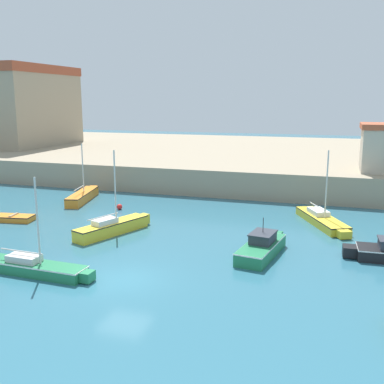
# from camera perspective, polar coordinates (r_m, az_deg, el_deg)

# --- Properties ---
(ground_plane) EXTENTS (200.00, 200.00, 0.00)m
(ground_plane) POSITION_cam_1_polar(r_m,az_deg,el_deg) (23.64, -8.68, -10.92)
(ground_plane) COLOR #2D667A
(quay_seawall) EXTENTS (120.00, 40.00, 2.55)m
(quay_seawall) POSITION_cam_1_polar(r_m,az_deg,el_deg) (60.78, 8.11, 4.28)
(quay_seawall) COLOR gray
(quay_seawall) RESTS_ON ground
(sailboat_green_0) EXTENTS (6.56, 1.52, 5.22)m
(sailboat_green_0) POSITION_cam_1_polar(r_m,az_deg,el_deg) (25.30, -19.34, -8.96)
(sailboat_green_0) COLOR #237A4C
(sailboat_green_0) RESTS_ON ground
(motorboat_green_1) EXTENTS (2.39, 5.76, 2.27)m
(motorboat_green_1) POSITION_cam_1_polar(r_m,az_deg,el_deg) (26.98, 8.90, -6.86)
(motorboat_green_1) COLOR #237A4C
(motorboat_green_1) RESTS_ON ground
(sailboat_yellow_2) EXTENTS (4.16, 6.86, 5.52)m
(sailboat_yellow_2) POSITION_cam_1_polar(r_m,az_deg,el_deg) (34.31, 16.18, -3.35)
(sailboat_yellow_2) COLOR yellow
(sailboat_yellow_2) RESTS_ON ground
(sailboat_orange_3) EXTENTS (2.53, 6.60, 5.14)m
(sailboat_orange_3) POSITION_cam_1_polar(r_m,az_deg,el_deg) (41.76, -13.68, -0.47)
(sailboat_orange_3) COLOR orange
(sailboat_orange_3) RESTS_ON ground
(sailboat_yellow_6) EXTENTS (3.22, 6.18, 5.72)m
(sailboat_yellow_6) POSITION_cam_1_polar(r_m,az_deg,el_deg) (31.17, -10.06, -4.35)
(sailboat_yellow_6) COLOR yellow
(sailboat_yellow_6) RESTS_ON ground
(dinghy_orange_7) EXTENTS (3.64, 1.78, 0.52)m
(dinghy_orange_7) POSITION_cam_1_polar(r_m,az_deg,el_deg) (36.56, -21.88, -3.06)
(dinghy_orange_7) COLOR orange
(dinghy_orange_7) RESTS_ON ground
(mooring_buoy) EXTENTS (0.47, 0.47, 0.47)m
(mooring_buoy) POSITION_cam_1_polar(r_m,az_deg,el_deg) (37.89, -9.19, -1.87)
(mooring_buoy) COLOR red
(mooring_buoy) RESTS_ON ground
(church) EXTENTS (13.99, 15.60, 18.06)m
(church) POSITION_cam_1_polar(r_m,az_deg,el_deg) (69.03, -21.56, 10.83)
(church) COLOR gray
(church) RESTS_ON quay_seawall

